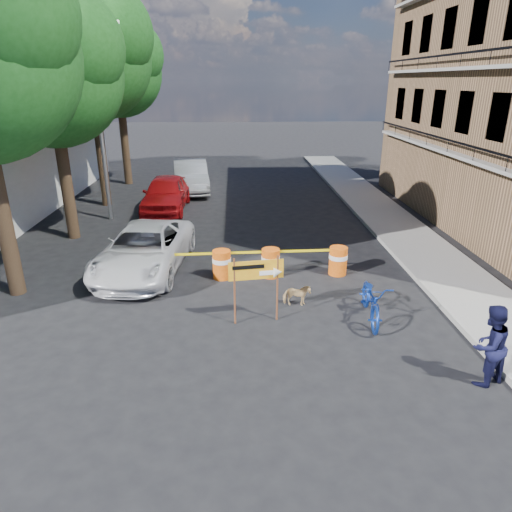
{
  "coord_description": "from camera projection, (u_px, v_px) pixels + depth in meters",
  "views": [
    {
      "loc": [
        -0.46,
        -10.25,
        5.75
      ],
      "look_at": [
        0.07,
        1.27,
        1.3
      ],
      "focal_mm": 32.0,
      "sensor_mm": 36.0,
      "label": 1
    }
  ],
  "objects": [
    {
      "name": "barrel_far_left",
      "position": [
        144.0,
        266.0,
        13.86
      ],
      "size": [
        0.58,
        0.58,
        0.9
      ],
      "color": "#D64F0C",
      "rests_on": "ground"
    },
    {
      "name": "barrel_far_right",
      "position": [
        338.0,
        260.0,
        14.32
      ],
      "size": [
        0.58,
        0.58,
        0.9
      ],
      "color": "#D64F0C",
      "rests_on": "ground"
    },
    {
      "name": "tree_mid_b",
      "position": [
        91.0,
        57.0,
        20.13
      ],
      "size": [
        5.67,
        5.4,
        9.62
      ],
      "color": "#332316",
      "rests_on": "ground"
    },
    {
      "name": "suv_white",
      "position": [
        145.0,
        250.0,
        14.5
      ],
      "size": [
        2.97,
        5.43,
        1.44
      ],
      "primitive_type": "imported",
      "rotation": [
        0.0,
        0.0,
        -0.11
      ],
      "color": "silver",
      "rests_on": "ground"
    },
    {
      "name": "pedestrian",
      "position": [
        489.0,
        345.0,
        8.99
      ],
      "size": [
        1.04,
        0.94,
        1.73
      ],
      "primitive_type": "imported",
      "rotation": [
        0.0,
        0.0,
        3.56
      ],
      "color": "black",
      "rests_on": "ground"
    },
    {
      "name": "detour_sign",
      "position": [
        263.0,
        275.0,
        11.2
      ],
      "size": [
        1.37,
        0.3,
        1.77
      ],
      "rotation": [
        0.0,
        0.0,
        0.14
      ],
      "color": "#592D19",
      "rests_on": "ground"
    },
    {
      "name": "barrel_mid_right",
      "position": [
        271.0,
        262.0,
        14.17
      ],
      "size": [
        0.58,
        0.58,
        0.9
      ],
      "color": "#D64F0C",
      "rests_on": "ground"
    },
    {
      "name": "tree_mid_a",
      "position": [
        51.0,
        73.0,
        15.72
      ],
      "size": [
        5.25,
        5.0,
        8.68
      ],
      "color": "#332316",
      "rests_on": "ground"
    },
    {
      "name": "dog",
      "position": [
        297.0,
        295.0,
        12.35
      ],
      "size": [
        0.76,
        0.38,
        0.62
      ],
      "primitive_type": "imported",
      "rotation": [
        0.0,
        0.0,
        1.5
      ],
      "color": "#E9C485",
      "rests_on": "ground"
    },
    {
      "name": "bicycle",
      "position": [
        373.0,
        281.0,
        11.37
      ],
      "size": [
        0.87,
        1.2,
        2.15
      ],
      "primitive_type": "imported",
      "rotation": [
        0.0,
        0.0,
        -0.11
      ],
      "color": "#13359B",
      "rests_on": "ground"
    },
    {
      "name": "sedan_red",
      "position": [
        166.0,
        193.0,
        21.37
      ],
      "size": [
        2.01,
        4.76,
        1.61
      ],
      "primitive_type": "imported",
      "rotation": [
        0.0,
        0.0,
        -0.02
      ],
      "color": "#A00D10",
      "rests_on": "ground"
    },
    {
      "name": "streetlamp",
      "position": [
        101.0,
        116.0,
        18.67
      ],
      "size": [
        1.25,
        0.18,
        8.0
      ],
      "color": "gray",
      "rests_on": "ground"
    },
    {
      "name": "sidewalk_east",
      "position": [
        410.0,
        239.0,
        17.48
      ],
      "size": [
        2.4,
        40.0,
        0.15
      ],
      "primitive_type": "cube",
      "color": "gray",
      "rests_on": "ground"
    },
    {
      "name": "tree_far",
      "position": [
        119.0,
        71.0,
        24.97
      ],
      "size": [
        5.04,
        4.8,
        8.84
      ],
      "color": "#332316",
      "rests_on": "ground"
    },
    {
      "name": "sedan_silver",
      "position": [
        191.0,
        176.0,
        25.05
      ],
      "size": [
        2.4,
        5.23,
        1.66
      ],
      "primitive_type": "imported",
      "rotation": [
        0.0,
        0.0,
        0.13
      ],
      "color": "#A8ABB0",
      "rests_on": "ground"
    },
    {
      "name": "barrel_mid_left",
      "position": [
        222.0,
        264.0,
        14.05
      ],
      "size": [
        0.58,
        0.58,
        0.9
      ],
      "color": "#D64F0C",
      "rests_on": "ground"
    },
    {
      "name": "ground",
      "position": [
        256.0,
        321.0,
        11.65
      ],
      "size": [
        120.0,
        120.0,
        0.0
      ],
      "primitive_type": "plane",
      "color": "black",
      "rests_on": "ground"
    }
  ]
}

